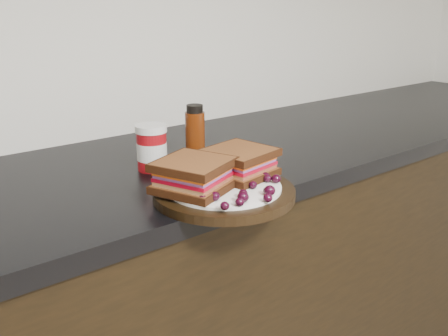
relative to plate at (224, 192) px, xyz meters
The scene contains 31 objects.
countertop 0.38m from the plate, 137.09° to the left, with size 3.98×0.60×0.04m, color black.
plate is the anchor object (origin of this frame).
sandwich_left 0.08m from the plate, 163.39° to the left, with size 0.13×0.13×0.06m, color brown, non-canonical shape.
sandwich_right 0.08m from the plate, 23.27° to the left, with size 0.12×0.12×0.06m, color brown, non-canonical shape.
grape_0 0.11m from the plate, 149.79° to the right, with size 0.02×0.02×0.02m, color black.
grape_1 0.08m from the plate, 139.87° to the right, with size 0.02×0.02×0.02m, color black.
grape_2 0.12m from the plate, 127.46° to the right, with size 0.02×0.02×0.02m, color black.
grape_3 0.11m from the plate, 113.05° to the right, with size 0.02×0.02×0.02m, color black.
grape_4 0.10m from the plate, 106.57° to the right, with size 0.02×0.02×0.02m, color black.
grape_5 0.08m from the plate, 99.34° to the right, with size 0.02×0.02×0.02m, color black.
grape_6 0.12m from the plate, 85.44° to the right, with size 0.02×0.02×0.02m, color black.
grape_7 0.10m from the plate, 70.79° to the right, with size 0.02×0.02×0.02m, color black.
grape_8 0.10m from the plate, 69.30° to the right, with size 0.02×0.02×0.02m, color black.
grape_9 0.06m from the plate, 55.91° to the right, with size 0.02×0.02×0.02m, color black.
grape_10 0.11m from the plate, 30.26° to the right, with size 0.02×0.02×0.02m, color black.
grape_11 0.09m from the plate, 26.20° to the right, with size 0.02×0.02×0.02m, color black.
grape_12 0.09m from the plate, 19.40° to the right, with size 0.02×0.02×0.02m, color black.
grape_13 0.11m from the plate, ahead, with size 0.02×0.02×0.02m, color black.
grape_14 0.08m from the plate, 20.27° to the left, with size 0.02×0.02×0.02m, color black.
grape_15 0.06m from the plate, 32.50° to the left, with size 0.02×0.02×0.02m, color black.
grape_16 0.08m from the plate, 122.20° to the left, with size 0.02×0.02×0.02m, color black.
grape_17 0.07m from the plate, 139.19° to the left, with size 0.02×0.02×0.02m, color black.
grape_18 0.09m from the plate, 152.99° to the left, with size 0.02×0.02×0.02m, color black.
grape_19 0.08m from the plate, 161.80° to the left, with size 0.02×0.02×0.02m, color black.
grape_20 0.06m from the plate, behind, with size 0.02×0.02×0.02m, color black.
grape_21 0.07m from the plate, 156.24° to the right, with size 0.02×0.02×0.02m, color black.
grape_22 0.07m from the plate, 146.13° to the left, with size 0.02×0.02×0.02m, color black.
grape_23 0.09m from the plate, 153.48° to the left, with size 0.02×0.02×0.02m, color black.
grape_24 0.07m from the plate, behind, with size 0.02×0.02×0.02m, color black.
condiment_jar 0.24m from the plate, 96.20° to the left, with size 0.07×0.07×0.11m, color maroon.
oil_bottle 0.27m from the plate, 67.13° to the left, with size 0.05×0.05×0.13m, color #4F1D07.
Camera 1 is at (-0.29, 0.72, 1.27)m, focal length 40.00 mm.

